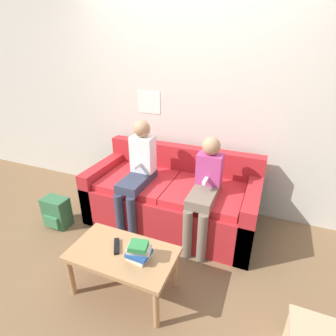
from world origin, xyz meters
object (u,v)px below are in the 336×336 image
at_px(person_left, 138,171).
at_px(person_right, 205,188).
at_px(couch, 172,198).
at_px(coffee_table, 123,257).
at_px(tv_remote, 117,246).
at_px(backpack, 57,212).

relative_size(person_left, person_right, 1.08).
bearing_deg(person_right, couch, 153.42).
bearing_deg(coffee_table, couch, 89.52).
xyz_separation_m(coffee_table, person_left, (-0.31, 0.84, 0.31)).
distance_m(person_right, tv_remote, 0.96).
distance_m(person_right, backpack, 1.66).
relative_size(couch, person_right, 1.69).
bearing_deg(person_right, coffee_table, -116.56).
height_order(couch, person_left, person_left).
bearing_deg(couch, person_left, -148.66).
height_order(couch, backpack, couch).
bearing_deg(backpack, person_left, 24.58).
xyz_separation_m(person_left, tv_remote, (0.24, -0.81, -0.24)).
height_order(person_left, backpack, person_left).
bearing_deg(person_left, backpack, -155.42).
height_order(coffee_table, person_right, person_right).
bearing_deg(couch, person_right, -26.58).
distance_m(coffee_table, person_left, 0.95).
bearing_deg(coffee_table, tv_remote, 155.85).
relative_size(person_left, backpack, 3.43).
distance_m(person_left, tv_remote, 0.88).
distance_m(couch, coffee_table, 1.04).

